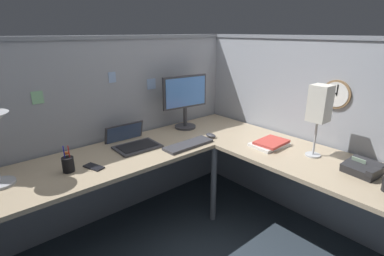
{
  "coord_description": "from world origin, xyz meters",
  "views": [
    {
      "loc": [
        -1.45,
        -1.42,
        1.61
      ],
      "look_at": [
        0.05,
        0.32,
        0.85
      ],
      "focal_mm": 27.39,
      "sensor_mm": 36.0,
      "label": 1
    }
  ],
  "objects_px": {
    "keyboard": "(188,145)",
    "book_stack": "(270,144)",
    "pen_cup": "(68,164)",
    "desk_lamp_paper": "(320,106)",
    "computer_mouse": "(211,135)",
    "laptop": "(132,142)",
    "wall_clock": "(336,94)",
    "cell_phone": "(94,167)",
    "monitor": "(185,98)",
    "office_phone": "(364,169)"
  },
  "relations": [
    {
      "from": "cell_phone",
      "to": "desk_lamp_paper",
      "type": "relative_size",
      "value": 0.27
    },
    {
      "from": "office_phone",
      "to": "cell_phone",
      "type": "bearing_deg",
      "value": 136.27
    },
    {
      "from": "laptop",
      "to": "book_stack",
      "type": "distance_m",
      "value": 1.12
    },
    {
      "from": "computer_mouse",
      "to": "book_stack",
      "type": "height_order",
      "value": "book_stack"
    },
    {
      "from": "laptop",
      "to": "wall_clock",
      "type": "distance_m",
      "value": 1.64
    },
    {
      "from": "computer_mouse",
      "to": "wall_clock",
      "type": "distance_m",
      "value": 1.04
    },
    {
      "from": "desk_lamp_paper",
      "to": "wall_clock",
      "type": "xyz_separation_m",
      "value": [
        0.28,
        0.01,
        0.04
      ]
    },
    {
      "from": "computer_mouse",
      "to": "desk_lamp_paper",
      "type": "distance_m",
      "value": 0.91
    },
    {
      "from": "desk_lamp_paper",
      "to": "wall_clock",
      "type": "bearing_deg",
      "value": 2.97
    },
    {
      "from": "book_stack",
      "to": "laptop",
      "type": "bearing_deg",
      "value": 137.44
    },
    {
      "from": "office_phone",
      "to": "pen_cup",
      "type": "bearing_deg",
      "value": 138.15
    },
    {
      "from": "keyboard",
      "to": "book_stack",
      "type": "bearing_deg",
      "value": -42.1
    },
    {
      "from": "monitor",
      "to": "book_stack",
      "type": "distance_m",
      "value": 0.88
    },
    {
      "from": "monitor",
      "to": "office_phone",
      "type": "height_order",
      "value": "monitor"
    },
    {
      "from": "computer_mouse",
      "to": "wall_clock",
      "type": "xyz_separation_m",
      "value": [
        0.58,
        -0.77,
        0.41
      ]
    },
    {
      "from": "laptop",
      "to": "cell_phone",
      "type": "relative_size",
      "value": 2.71
    },
    {
      "from": "computer_mouse",
      "to": "desk_lamp_paper",
      "type": "relative_size",
      "value": 0.2
    },
    {
      "from": "computer_mouse",
      "to": "desk_lamp_paper",
      "type": "xyz_separation_m",
      "value": [
        0.3,
        -0.78,
        0.37
      ]
    },
    {
      "from": "keyboard",
      "to": "wall_clock",
      "type": "distance_m",
      "value": 1.2
    },
    {
      "from": "laptop",
      "to": "desk_lamp_paper",
      "type": "relative_size",
      "value": 0.74
    },
    {
      "from": "office_phone",
      "to": "wall_clock",
      "type": "distance_m",
      "value": 0.62
    },
    {
      "from": "monitor",
      "to": "computer_mouse",
      "type": "bearing_deg",
      "value": -90.18
    },
    {
      "from": "pen_cup",
      "to": "desk_lamp_paper",
      "type": "bearing_deg",
      "value": -32.25
    },
    {
      "from": "monitor",
      "to": "laptop",
      "type": "distance_m",
      "value": 0.67
    },
    {
      "from": "cell_phone",
      "to": "monitor",
      "type": "bearing_deg",
      "value": -3.73
    },
    {
      "from": "laptop",
      "to": "pen_cup",
      "type": "xyz_separation_m",
      "value": [
        -0.56,
        -0.16,
        0.03
      ]
    },
    {
      "from": "pen_cup",
      "to": "keyboard",
      "type": "bearing_deg",
      "value": -10.96
    },
    {
      "from": "pen_cup",
      "to": "book_stack",
      "type": "height_order",
      "value": "pen_cup"
    },
    {
      "from": "computer_mouse",
      "to": "cell_phone",
      "type": "bearing_deg",
      "value": 174.86
    },
    {
      "from": "laptop",
      "to": "desk_lamp_paper",
      "type": "height_order",
      "value": "desk_lamp_paper"
    },
    {
      "from": "pen_cup",
      "to": "book_stack",
      "type": "distance_m",
      "value": 1.51
    },
    {
      "from": "cell_phone",
      "to": "book_stack",
      "type": "bearing_deg",
      "value": -41.9
    },
    {
      "from": "pen_cup",
      "to": "wall_clock",
      "type": "bearing_deg",
      "value": -27.58
    },
    {
      "from": "monitor",
      "to": "computer_mouse",
      "type": "height_order",
      "value": "monitor"
    },
    {
      "from": "pen_cup",
      "to": "cell_phone",
      "type": "relative_size",
      "value": 1.25
    },
    {
      "from": "book_stack",
      "to": "desk_lamp_paper",
      "type": "relative_size",
      "value": 0.56
    },
    {
      "from": "book_stack",
      "to": "desk_lamp_paper",
      "type": "height_order",
      "value": "desk_lamp_paper"
    },
    {
      "from": "book_stack",
      "to": "computer_mouse",
      "type": "bearing_deg",
      "value": 115.51
    },
    {
      "from": "office_phone",
      "to": "book_stack",
      "type": "bearing_deg",
      "value": 93.98
    },
    {
      "from": "cell_phone",
      "to": "book_stack",
      "type": "xyz_separation_m",
      "value": [
        1.24,
        -0.55,
        0.02
      ]
    },
    {
      "from": "laptop",
      "to": "office_phone",
      "type": "relative_size",
      "value": 1.71
    },
    {
      "from": "cell_phone",
      "to": "office_phone",
      "type": "relative_size",
      "value": 0.63
    },
    {
      "from": "cell_phone",
      "to": "wall_clock",
      "type": "bearing_deg",
      "value": -46.19
    },
    {
      "from": "wall_clock",
      "to": "pen_cup",
      "type": "bearing_deg",
      "value": 152.42
    },
    {
      "from": "monitor",
      "to": "pen_cup",
      "type": "relative_size",
      "value": 2.78
    },
    {
      "from": "monitor",
      "to": "office_phone",
      "type": "distance_m",
      "value": 1.53
    },
    {
      "from": "desk_lamp_paper",
      "to": "keyboard",
      "type": "bearing_deg",
      "value": 127.47
    },
    {
      "from": "keyboard",
      "to": "wall_clock",
      "type": "height_order",
      "value": "wall_clock"
    },
    {
      "from": "wall_clock",
      "to": "office_phone",
      "type": "bearing_deg",
      "value": -129.69
    },
    {
      "from": "computer_mouse",
      "to": "book_stack",
      "type": "relative_size",
      "value": 0.35
    }
  ]
}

